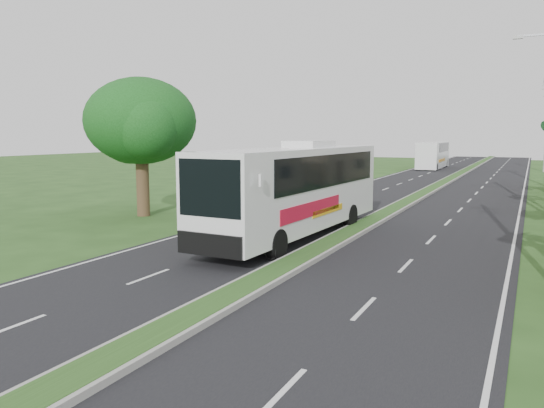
% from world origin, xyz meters
% --- Properties ---
extents(ground, '(180.00, 180.00, 0.00)m').
position_xyz_m(ground, '(0.00, 0.00, 0.00)').
color(ground, '#244318').
rests_on(ground, ground).
extents(road_asphalt, '(14.00, 160.00, 0.02)m').
position_xyz_m(road_asphalt, '(0.00, 20.00, 0.01)').
color(road_asphalt, black).
rests_on(road_asphalt, ground).
extents(median_strip, '(1.20, 160.00, 0.18)m').
position_xyz_m(median_strip, '(0.00, 20.00, 0.10)').
color(median_strip, gray).
rests_on(median_strip, ground).
extents(lane_edge_left, '(0.12, 160.00, 0.01)m').
position_xyz_m(lane_edge_left, '(-6.70, 20.00, 0.00)').
color(lane_edge_left, silver).
rests_on(lane_edge_left, ground).
extents(lane_edge_right, '(0.12, 160.00, 0.01)m').
position_xyz_m(lane_edge_right, '(6.70, 20.00, 0.00)').
color(lane_edge_right, silver).
rests_on(lane_edge_right, ground).
extents(shade_tree, '(6.30, 6.00, 7.54)m').
position_xyz_m(shade_tree, '(-12.11, 10.02, 5.03)').
color(shade_tree, '#473321').
rests_on(shade_tree, ground).
extents(coach_bus_main, '(3.26, 13.10, 4.20)m').
position_xyz_m(coach_bus_main, '(-1.94, 8.14, 2.31)').
color(coach_bus_main, white).
rests_on(coach_bus_main, ground).
extents(coach_bus_far, '(2.79, 11.86, 3.44)m').
position_xyz_m(coach_bus_far, '(-4.57, 59.09, 1.95)').
color(coach_bus_far, white).
rests_on(coach_bus_far, ground).
extents(motorcyclist, '(1.68, 0.97, 2.29)m').
position_xyz_m(motorcyclist, '(-1.47, 3.76, 0.85)').
color(motorcyclist, black).
rests_on(motorcyclist, ground).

